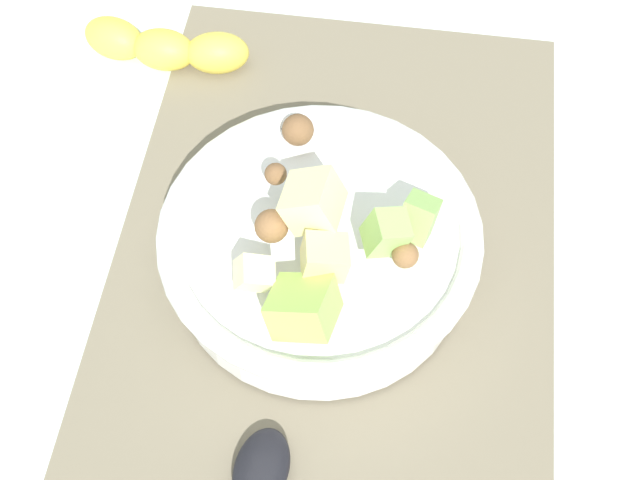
% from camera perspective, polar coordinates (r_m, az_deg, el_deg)
% --- Properties ---
extents(ground_plane, '(2.40, 2.40, 0.00)m').
position_cam_1_polar(ground_plane, '(0.67, 0.88, -1.27)').
color(ground_plane, silver).
extents(placemat, '(0.50, 0.33, 0.01)m').
position_cam_1_polar(placemat, '(0.67, 0.88, -1.14)').
color(placemat, '#756B56').
rests_on(placemat, ground_plane).
extents(salad_bowl, '(0.23, 0.23, 0.11)m').
position_cam_1_polar(salad_bowl, '(0.63, 0.01, -0.32)').
color(salad_bowl, white).
rests_on(salad_bowl, placemat).
extents(banana_whole, '(0.05, 0.15, 0.04)m').
position_cam_1_polar(banana_whole, '(0.79, -9.97, 12.17)').
color(banana_whole, yellow).
rests_on(banana_whole, ground_plane).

